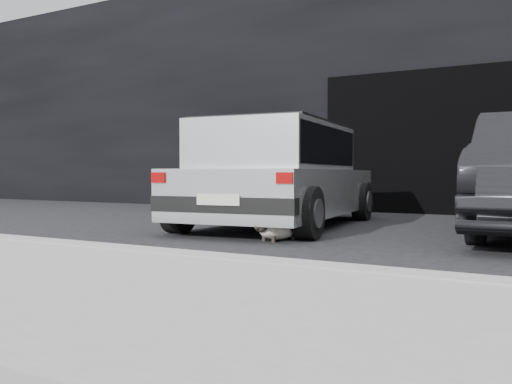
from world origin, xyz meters
The scene contains 8 objects.
ground centered at (0.00, 0.00, 0.00)m, with size 80.00×80.00×0.00m, color black.
building_facade centered at (1.00, 6.00, 2.50)m, with size 34.00×4.00×5.00m, color black.
garage_opening centered at (1.00, 3.99, 1.30)m, with size 4.00×0.10×2.60m, color black.
curb centered at (1.00, -2.60, 0.06)m, with size 18.00×0.25×0.12m, color gray.
sidewalk centered at (1.00, -3.80, 0.06)m, with size 18.00×2.20×0.11m, color gray.
silver_hatchback centered at (-0.42, 0.67, 0.78)m, with size 2.21×4.02×1.43m.
cat_siamese centered at (0.26, -0.78, 0.13)m, with size 0.41×0.81×0.29m.
cat_white centered at (0.16, -0.45, 0.18)m, with size 0.78×0.38×0.37m.
Camera 1 is at (2.92, -6.02, 0.74)m, focal length 38.00 mm.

